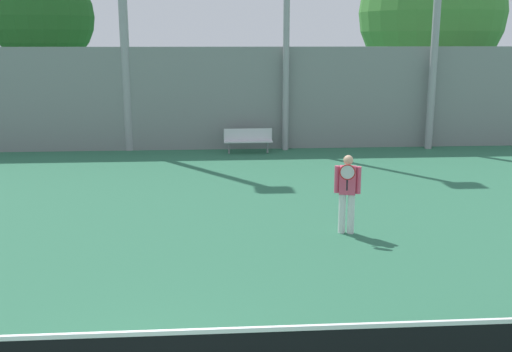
# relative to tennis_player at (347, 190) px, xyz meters

# --- Properties ---
(tennis_player) EXTENTS (0.51, 0.46, 1.61)m
(tennis_player) POSITION_rel_tennis_player_xyz_m (0.00, 0.00, 0.00)
(tennis_player) COLOR silver
(tennis_player) RESTS_ON ground_plane
(bench_courtside_far) EXTENTS (1.66, 0.40, 0.83)m
(bench_courtside_far) POSITION_rel_tennis_player_xyz_m (-1.46, 8.82, -0.40)
(bench_courtside_far) COLOR silver
(bench_courtside_far) RESTS_ON ground_plane
(back_fence) EXTENTS (26.54, 0.06, 3.57)m
(back_fence) POSITION_rel_tennis_player_xyz_m (-3.49, 9.58, 0.89)
(back_fence) COLOR gray
(back_fence) RESTS_ON ground_plane
(tree_green_tall) EXTENTS (6.10, 6.10, 7.96)m
(tree_green_tall) POSITION_rel_tennis_player_xyz_m (6.66, 14.19, 4.01)
(tree_green_tall) COLOR brown
(tree_green_tall) RESTS_ON ground_plane
(tree_dark_dense) EXTENTS (4.11, 4.11, 6.77)m
(tree_dark_dense) POSITION_rel_tennis_player_xyz_m (-9.50, 14.28, 3.78)
(tree_dark_dense) COLOR brown
(tree_dark_dense) RESTS_ON ground_plane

